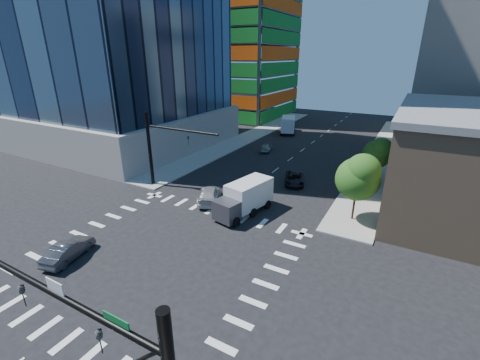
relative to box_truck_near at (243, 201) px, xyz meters
The scene contains 14 objects.
ground 10.24m from the box_truck_near, 103.27° to the right, with size 160.00×160.00×0.00m, color black.
road_markings 10.24m from the box_truck_near, 103.27° to the right, with size 20.00×20.00×0.01m, color silver.
sidewalk_ne 31.84m from the box_truck_near, 71.35° to the left, with size 5.00×60.00×0.15m, color gray.
sidewalk_nw 33.61m from the box_truck_near, 116.20° to the left, with size 5.00×60.00×0.15m, color gray.
construction_building 64.27m from the box_truck_near, 119.74° to the left, with size 25.16×34.50×70.60m.
signal_mast_nw 13.07m from the box_truck_near, behind, with size 10.20×0.40×9.00m.
tree_south 11.52m from the box_truck_near, 21.41° to the left, with size 4.16×4.16×6.82m.
tree_north 19.39m from the box_truck_near, 56.53° to the left, with size 3.54×3.52×5.78m.
car_nb_far 10.76m from the box_truck_near, 80.43° to the left, with size 2.26×4.90×1.36m, color black.
car_sb_near 4.90m from the box_truck_near, 168.67° to the left, with size 2.20×5.41×1.57m, color silver.
car_sb_mid 23.66m from the box_truck_near, 108.67° to the left, with size 1.62×4.03×1.37m, color #9A9DA1.
car_sb_cross 16.11m from the box_truck_near, 122.17° to the right, with size 1.59×4.55×1.50m, color #49494E.
box_truck_near is the anchor object (origin of this frame).
box_truck_far 38.53m from the box_truck_near, 104.06° to the left, with size 4.87×7.26×3.51m.
Camera 1 is at (16.43, -16.25, 15.36)m, focal length 24.00 mm.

